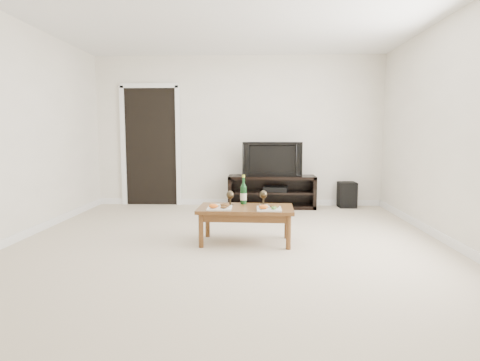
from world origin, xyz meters
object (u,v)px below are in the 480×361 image
Objects in this scene: coffee_table at (246,225)px; media_console at (272,192)px; subwoofer at (347,195)px; television at (272,159)px.

media_console is at bearing 80.19° from coffee_table.
media_console is at bearing -177.84° from subwoofer.
media_console is 1.36× the size of coffee_table.
television is at bearing 180.00° from media_console.
media_console is 0.56m from television.
subwoofer is at bearing 2.95° from television.
media_console is at bearing -1.02° from television.
television is 2.37m from coffee_table.
television reaches higher than coffee_table.
media_console is 1.30m from subwoofer.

